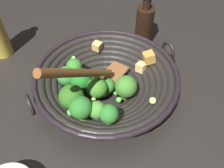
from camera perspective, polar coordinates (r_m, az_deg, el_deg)
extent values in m
plane|color=black|center=(0.66, -1.23, -2.18)|extent=(4.00, 4.00, 0.00)
cylinder|color=black|center=(0.66, -1.23, -1.90)|extent=(0.14, 0.14, 0.01)
torus|color=black|center=(0.65, -1.25, -1.16)|extent=(0.19, 0.19, 0.02)
torus|color=black|center=(0.64, -1.27, -0.69)|extent=(0.21, 0.21, 0.02)
torus|color=black|center=(0.64, -1.28, -0.20)|extent=(0.24, 0.24, 0.02)
torus|color=black|center=(0.63, -1.29, 0.29)|extent=(0.27, 0.27, 0.02)
torus|color=black|center=(0.62, -1.30, 0.79)|extent=(0.30, 0.30, 0.02)
torus|color=black|center=(0.62, -1.32, 1.30)|extent=(0.33, 0.33, 0.02)
torus|color=black|center=(0.61, -1.33, 1.82)|extent=(0.36, 0.36, 0.02)
torus|color=black|center=(0.61, -1.34, 2.35)|extent=(0.38, 0.38, 0.01)
torus|color=black|center=(0.70, 13.54, 8.05)|extent=(0.04, 0.05, 0.05)
torus|color=black|center=(0.58, -19.33, -4.77)|extent=(0.04, 0.05, 0.05)
cylinder|color=#81AE5E|center=(0.57, -9.40, -5.13)|extent=(0.03, 0.04, 0.02)
sphere|color=#2C631C|center=(0.54, -9.83, -3.06)|extent=(0.06, 0.06, 0.06)
cylinder|color=#84B35B|center=(0.53, -0.73, -9.09)|extent=(0.02, 0.03, 0.03)
sphere|color=#296E28|center=(0.51, -0.76, -7.30)|extent=(0.04, 0.04, 0.04)
cylinder|color=#7BAB59|center=(0.63, -7.31, -0.91)|extent=(0.02, 0.02, 0.02)
sphere|color=#1D7322|center=(0.61, -7.61, 1.16)|extent=(0.06, 0.06, 0.06)
cylinder|color=#69A03D|center=(0.62, 3.29, -2.64)|extent=(0.03, 0.03, 0.02)
sphere|color=#397728|center=(0.60, 3.43, -0.63)|extent=(0.06, 0.06, 0.06)
cylinder|color=#5DA249|center=(0.64, -1.14, -1.93)|extent=(0.02, 0.02, 0.02)
sphere|color=#2F6E29|center=(0.62, -1.18, -0.38)|extent=(0.04, 0.04, 0.04)
cylinder|color=#5A8F46|center=(0.64, -10.63, 0.28)|extent=(0.02, 0.02, 0.02)
sphere|color=#348435|center=(0.62, -10.98, 1.96)|extent=(0.05, 0.05, 0.05)
cylinder|color=#80AD52|center=(0.54, -3.58, -7.79)|extent=(0.02, 0.02, 0.02)
sphere|color=#44832E|center=(0.52, -3.70, -6.29)|extent=(0.04, 0.04, 0.04)
cylinder|color=#789E42|center=(0.61, -3.49, -2.70)|extent=(0.03, 0.03, 0.02)
sphere|color=#3C7E25|center=(0.59, -3.62, -0.97)|extent=(0.05, 0.05, 0.05)
cylinder|color=#74A641|center=(0.65, -8.68, 2.70)|extent=(0.02, 0.02, 0.02)
sphere|color=#317628|center=(0.63, -8.98, 4.52)|extent=(0.04, 0.04, 0.04)
cylinder|color=#69A341|center=(0.54, -7.26, -7.67)|extent=(0.03, 0.03, 0.02)
sphere|color=#297027|center=(0.51, -7.60, -5.70)|extent=(0.05, 0.05, 0.05)
cube|color=#DA8C48|center=(0.67, -5.17, 1.20)|extent=(0.03, 0.03, 0.03)
cube|color=#DEB467|center=(0.70, -3.61, 9.17)|extent=(0.03, 0.03, 0.03)
cube|color=#E6B971|center=(0.66, 7.12, 4.08)|extent=(0.04, 0.03, 0.03)
cube|color=#CA8A39|center=(0.66, 8.98, 6.40)|extent=(0.04, 0.04, 0.04)
cube|color=#D0893E|center=(0.64, -7.86, 0.21)|extent=(0.02, 0.03, 0.03)
cylinder|color=#6BC651|center=(0.62, -1.68, -2.60)|extent=(0.02, 0.02, 0.01)
cylinder|color=#99D166|center=(0.56, 9.84, -4.01)|extent=(0.02, 0.02, 0.01)
cylinder|color=#6BC651|center=(0.60, 1.68, -3.86)|extent=(0.02, 0.02, 0.01)
cylinder|color=#99D166|center=(0.54, -9.34, -6.30)|extent=(0.02, 0.02, 0.01)
cylinder|color=#6BC651|center=(0.54, -10.13, -6.83)|extent=(0.02, 0.02, 0.01)
cylinder|color=#56B247|center=(0.61, 0.96, -2.20)|extent=(0.02, 0.02, 0.01)
cylinder|color=#99D166|center=(0.53, -8.98, -5.64)|extent=(0.01, 0.01, 0.01)
cylinder|color=#6BC651|center=(0.68, -9.37, 6.17)|extent=(0.02, 0.02, 0.01)
cylinder|color=#99D166|center=(0.58, -4.53, -3.82)|extent=(0.01, 0.01, 0.01)
cylinder|color=#99D166|center=(0.62, -9.58, 0.66)|extent=(0.01, 0.01, 0.01)
cube|color=brown|center=(0.65, 0.72, 2.77)|extent=(0.08, 0.07, 0.01)
cylinder|color=brown|center=(0.50, -7.30, 2.68)|extent=(0.21, 0.08, 0.19)
cylinder|color=black|center=(0.79, 7.80, 13.62)|extent=(0.06, 0.06, 0.13)
cylinder|color=black|center=(0.75, 8.48, 18.83)|extent=(0.03, 0.03, 0.03)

